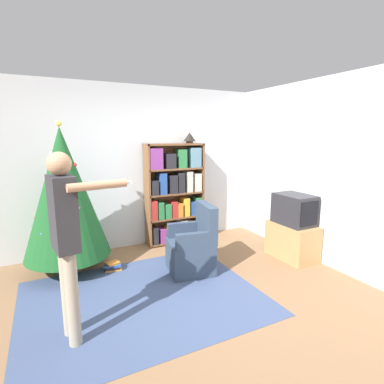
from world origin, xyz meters
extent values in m
plane|color=#846042|center=(0.00, 0.00, 0.00)|extent=(14.00, 14.00, 0.00)
cube|color=silver|center=(0.00, 2.06, 1.30)|extent=(8.00, 0.10, 2.60)
cube|color=silver|center=(2.17, 0.00, 1.30)|extent=(0.10, 8.00, 2.60)
cube|color=#3D4C70|center=(-0.47, 0.32, 0.00)|extent=(2.58, 2.05, 0.01)
cube|color=brown|center=(0.11, 1.85, 0.84)|extent=(0.03, 0.28, 1.69)
cube|color=brown|center=(1.07, 1.85, 0.84)|extent=(0.03, 0.28, 1.69)
cube|color=brown|center=(0.59, 1.85, 1.67)|extent=(0.99, 0.28, 0.03)
cube|color=brown|center=(0.59, 1.98, 0.84)|extent=(0.99, 0.01, 1.69)
cube|color=brown|center=(0.59, 1.85, 0.03)|extent=(0.96, 0.28, 0.03)
cube|color=#232328|center=(0.19, 1.84, 0.18)|extent=(0.09, 0.25, 0.28)
cube|color=#843889|center=(0.32, 1.83, 0.16)|extent=(0.10, 0.24, 0.24)
cube|color=gold|center=(0.44, 1.81, 0.18)|extent=(0.08, 0.20, 0.26)
cube|color=#843889|center=(0.59, 1.83, 0.19)|extent=(0.11, 0.24, 0.28)
cube|color=beige|center=(0.71, 1.83, 0.21)|extent=(0.12, 0.23, 0.33)
cube|color=beige|center=(0.86, 1.83, 0.20)|extent=(0.10, 0.24, 0.30)
cube|color=gold|center=(0.99, 1.84, 0.18)|extent=(0.09, 0.24, 0.27)
cube|color=brown|center=(0.59, 1.85, 0.44)|extent=(0.96, 0.28, 0.03)
cube|color=#B22D28|center=(0.18, 1.84, 0.62)|extent=(0.10, 0.25, 0.32)
cube|color=#2D7A42|center=(0.29, 1.83, 0.60)|extent=(0.10, 0.24, 0.28)
cube|color=#2D7A42|center=(0.42, 1.83, 0.58)|extent=(0.10, 0.23, 0.24)
cube|color=#B22D28|center=(0.54, 1.83, 0.59)|extent=(0.10, 0.24, 0.27)
cube|color=orange|center=(0.64, 1.84, 0.57)|extent=(0.09, 0.26, 0.23)
cube|color=gold|center=(0.76, 1.83, 0.61)|extent=(0.09, 0.24, 0.31)
cube|color=#284C93|center=(0.89, 1.81, 0.58)|extent=(0.10, 0.19, 0.23)
cube|color=#2D7A42|center=(0.99, 1.82, 0.61)|extent=(0.10, 0.21, 0.30)
cube|color=brown|center=(0.59, 1.85, 0.86)|extent=(0.96, 0.28, 0.03)
cube|color=#232328|center=(0.20, 1.82, 0.99)|extent=(0.11, 0.22, 0.23)
cube|color=#284C93|center=(0.34, 1.82, 1.05)|extent=(0.11, 0.22, 0.34)
cube|color=#232328|center=(0.52, 1.83, 1.02)|extent=(0.14, 0.23, 0.30)
cube|color=#232328|center=(0.66, 1.82, 1.04)|extent=(0.11, 0.21, 0.33)
cube|color=beige|center=(0.82, 1.82, 1.05)|extent=(0.10, 0.21, 0.34)
cube|color=beige|center=(0.97, 1.83, 1.03)|extent=(0.12, 0.24, 0.30)
cube|color=brown|center=(0.59, 1.85, 1.27)|extent=(0.96, 0.28, 0.03)
cube|color=#843889|center=(0.23, 1.83, 1.45)|extent=(0.21, 0.24, 0.33)
cube|color=#232328|center=(0.48, 1.82, 1.41)|extent=(0.16, 0.22, 0.24)
cube|color=#2D7A42|center=(0.69, 1.81, 1.44)|extent=(0.14, 0.19, 0.30)
cube|color=#5B899E|center=(0.93, 1.82, 1.45)|extent=(0.19, 0.22, 0.33)
cube|color=tan|center=(1.88, 0.43, 0.26)|extent=(0.44, 0.72, 0.53)
cube|color=#28282D|center=(1.88, 0.43, 0.75)|extent=(0.40, 0.56, 0.44)
cube|color=black|center=(1.88, 0.14, 0.75)|extent=(0.33, 0.01, 0.35)
cube|color=white|center=(1.75, 0.21, 0.54)|extent=(0.04, 0.12, 0.02)
cylinder|color=#4C3323|center=(-1.15, 1.47, 0.05)|extent=(0.36, 0.36, 0.10)
cylinder|color=brown|center=(-1.15, 1.47, 0.16)|extent=(0.08, 0.08, 0.12)
cone|color=#195123|center=(-1.15, 1.47, 1.08)|extent=(1.10, 1.10, 1.71)
sphere|color=silver|center=(-1.12, 1.60, 1.49)|extent=(0.07, 0.07, 0.07)
sphere|color=#335BB2|center=(-1.45, 1.20, 0.64)|extent=(0.05, 0.05, 0.05)
sphere|color=silver|center=(-1.26, 1.47, 1.59)|extent=(0.06, 0.06, 0.06)
sphere|color=red|center=(-1.50, 1.49, 0.77)|extent=(0.05, 0.05, 0.05)
sphere|color=#B74C93|center=(-1.01, 1.19, 0.92)|extent=(0.04, 0.04, 0.04)
sphere|color=red|center=(-1.01, 1.42, 1.44)|extent=(0.07, 0.07, 0.07)
sphere|color=#B74C93|center=(-1.27, 1.36, 1.41)|extent=(0.07, 0.07, 0.07)
sphere|color=#B74C93|center=(-1.11, 1.66, 1.28)|extent=(0.06, 0.06, 0.06)
sphere|color=#335BB2|center=(-1.16, 1.85, 0.69)|extent=(0.05, 0.05, 0.05)
sphere|color=#B74C93|center=(-1.30, 1.23, 1.01)|extent=(0.06, 0.06, 0.06)
sphere|color=#E5CC4C|center=(-1.15, 1.47, 1.96)|extent=(0.07, 0.07, 0.07)
cube|color=#334256|center=(0.31, 0.70, 0.21)|extent=(0.65, 0.65, 0.42)
cube|color=#334256|center=(0.53, 0.66, 0.67)|extent=(0.21, 0.57, 0.50)
cube|color=#334256|center=(0.35, 0.93, 0.52)|extent=(0.51, 0.16, 0.20)
cube|color=#334256|center=(0.27, 0.46, 0.52)|extent=(0.51, 0.16, 0.20)
cylinder|color=#9E937F|center=(-1.26, 0.02, 0.43)|extent=(0.11, 0.11, 0.85)
cylinder|color=#9E937F|center=(-1.24, -0.16, 0.43)|extent=(0.11, 0.11, 0.85)
cube|color=#2D2D33|center=(-1.25, -0.07, 1.17)|extent=(0.23, 0.34, 0.64)
cylinder|color=tan|center=(-1.28, 0.13, 1.14)|extent=(0.07, 0.07, 0.51)
cylinder|color=tan|center=(-0.98, -0.23, 1.42)|extent=(0.49, 0.14, 0.07)
cube|color=white|center=(-0.74, -0.19, 1.42)|extent=(0.11, 0.05, 0.03)
sphere|color=tan|center=(-1.25, -0.07, 1.59)|extent=(0.20, 0.20, 0.20)
cylinder|color=#473828|center=(0.86, 1.85, 1.71)|extent=(0.12, 0.12, 0.04)
cone|color=black|center=(0.86, 1.85, 1.80)|extent=(0.20, 0.20, 0.14)
cube|color=orange|center=(-0.62, 1.20, 0.01)|extent=(0.24, 0.18, 0.02)
cube|color=#232328|center=(-0.64, 1.18, 0.04)|extent=(0.19, 0.13, 0.03)
cube|color=#284C93|center=(-0.63, 1.18, 0.07)|extent=(0.24, 0.16, 0.03)
cube|color=orange|center=(-0.62, 1.19, 0.10)|extent=(0.19, 0.16, 0.03)
camera|label=1|loc=(-1.37, -2.72, 1.81)|focal=28.00mm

